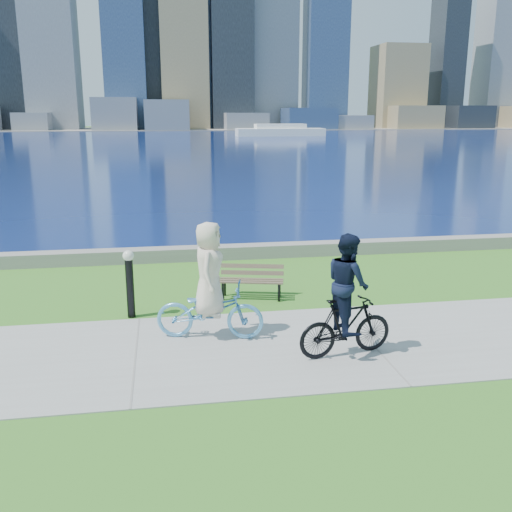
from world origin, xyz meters
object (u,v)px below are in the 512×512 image
at_px(bollard_lamp, 130,279).
at_px(cyclist_woman, 210,296).
at_px(park_bench, 252,278).
at_px(cyclist_man, 347,305).

xyz_separation_m(bollard_lamp, cyclist_woman, (1.43, -1.33, 0.02)).
xyz_separation_m(park_bench, cyclist_woman, (-1.08, -2.15, 0.36)).
bearing_deg(cyclist_man, cyclist_woman, 52.51).
height_order(park_bench, cyclist_woman, cyclist_woman).
distance_m(bollard_lamp, cyclist_woman, 1.95).
bearing_deg(bollard_lamp, cyclist_woman, -43.02).
relative_size(park_bench, bollard_lamp, 1.07).
distance_m(park_bench, cyclist_woman, 2.44).
bearing_deg(park_bench, bollard_lamp, -148.17).
relative_size(park_bench, cyclist_man, 0.70).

